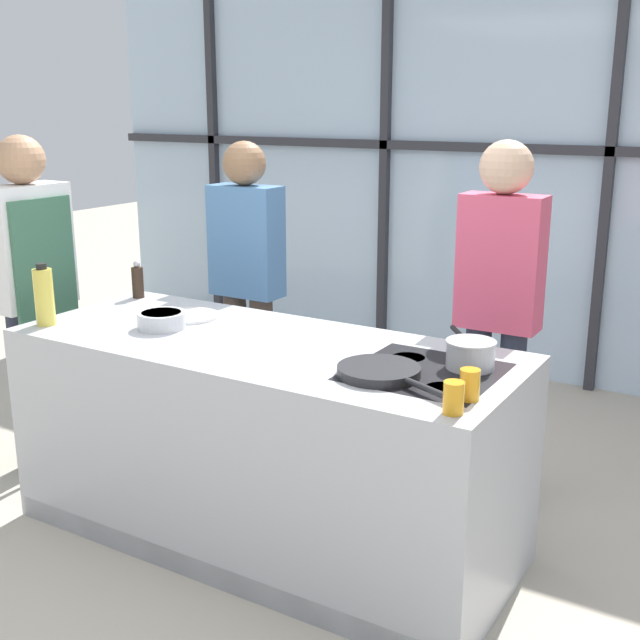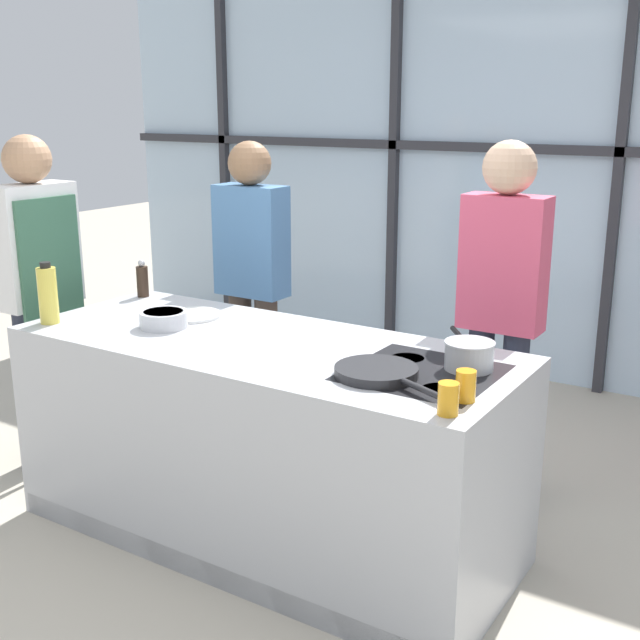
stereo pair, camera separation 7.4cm
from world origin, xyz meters
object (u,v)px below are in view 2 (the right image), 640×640
at_px(white_plate, 192,315).
at_px(juice_glass_near, 448,399).
at_px(pepper_grinder, 142,280).
at_px(saucepan, 469,354).
at_px(frying_pan, 378,372).
at_px(chef, 39,282).
at_px(oil_bottle, 48,295).
at_px(mixing_bowl, 164,319).
at_px(spectator_far_left, 252,272).
at_px(juice_glass_far, 466,386).
at_px(spectator_center_left, 502,298).

bearing_deg(white_plate, juice_glass_near, -17.88).
bearing_deg(pepper_grinder, saucepan, -5.79).
bearing_deg(white_plate, frying_pan, -13.91).
height_order(chef, oil_bottle, chef).
bearing_deg(oil_bottle, mixing_bowl, 24.91).
height_order(spectator_far_left, juice_glass_far, spectator_far_left).
distance_m(spectator_center_left, oil_bottle, 2.01).
xyz_separation_m(mixing_bowl, pepper_grinder, (-0.48, 0.37, 0.04)).
xyz_separation_m(frying_pan, juice_glass_far, (0.36, -0.06, 0.03)).
xyz_separation_m(spectator_far_left, frying_pan, (1.31, -0.99, -0.04)).
relative_size(spectator_center_left, oil_bottle, 6.12).
distance_m(saucepan, oil_bottle, 1.85).
xyz_separation_m(chef, white_plate, (0.91, 0.11, -0.07)).
xyz_separation_m(chef, frying_pan, (2.02, -0.16, -0.06)).
height_order(spectator_far_left, mixing_bowl, spectator_far_left).
xyz_separation_m(mixing_bowl, juice_glass_near, (1.45, -0.27, 0.01)).
relative_size(mixing_bowl, pepper_grinder, 1.11).
bearing_deg(pepper_grinder, spectator_far_left, 63.45).
relative_size(spectator_center_left, white_plate, 6.24).
xyz_separation_m(frying_pan, pepper_grinder, (-1.58, 0.44, 0.06)).
relative_size(white_plate, juice_glass_far, 2.56).
height_order(spectator_center_left, white_plate, spectator_center_left).
relative_size(saucepan, mixing_bowl, 1.42).
bearing_deg(saucepan, pepper_grinder, 174.21).
height_order(frying_pan, saucepan, saucepan).
distance_m(white_plate, pepper_grinder, 0.50).
bearing_deg(mixing_bowl, pepper_grinder, 142.84).
bearing_deg(juice_glass_near, saucepan, 104.47).
relative_size(saucepan, oil_bottle, 1.08).
height_order(frying_pan, mixing_bowl, mixing_bowl).
xyz_separation_m(chef, oil_bottle, (0.45, -0.31, 0.05)).
height_order(saucepan, oil_bottle, oil_bottle).
bearing_deg(white_plate, juice_glass_far, -12.79).
bearing_deg(juice_glass_far, white_plate, 167.21).
xyz_separation_m(chef, saucepan, (2.26, 0.09, -0.02)).
height_order(mixing_bowl, oil_bottle, oil_bottle).
bearing_deg(pepper_grinder, oil_bottle, -89.02).
bearing_deg(chef, oil_bottle, 55.35).
xyz_separation_m(chef, juice_glass_near, (2.38, -0.36, -0.02)).
distance_m(saucepan, white_plate, 1.35).
xyz_separation_m(spectator_center_left, white_plate, (-1.20, -0.71, -0.09)).
distance_m(spectator_far_left, juice_glass_far, 1.96).
relative_size(spectator_far_left, pepper_grinder, 8.71).
xyz_separation_m(saucepan, pepper_grinder, (-1.82, 0.18, 0.03)).
xyz_separation_m(spectator_center_left, juice_glass_near, (0.26, -1.18, -0.05)).
relative_size(spectator_center_left, pepper_grinder, 8.92).
relative_size(spectator_center_left, juice_glass_far, 15.96).
bearing_deg(mixing_bowl, oil_bottle, -155.09).
xyz_separation_m(spectator_far_left, spectator_center_left, (1.40, -0.00, 0.04)).
xyz_separation_m(oil_bottle, juice_glass_near, (1.93, -0.05, -0.08)).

